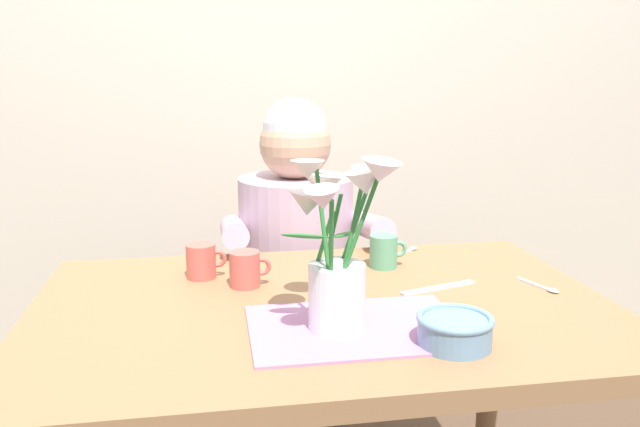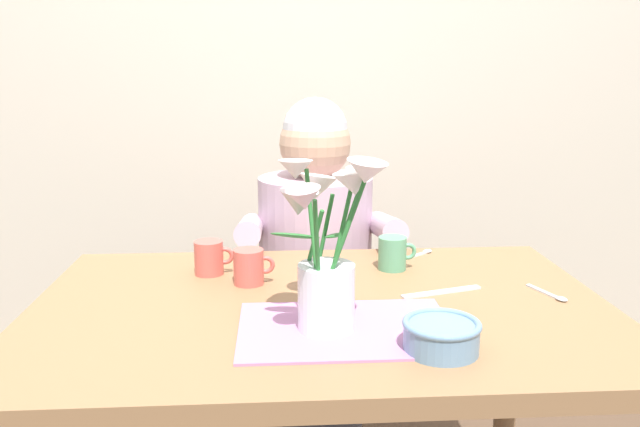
{
  "view_description": "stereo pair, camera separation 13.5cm",
  "coord_description": "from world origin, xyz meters",
  "px_view_note": "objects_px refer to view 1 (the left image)",
  "views": [
    {
      "loc": [
        -0.22,
        -1.25,
        1.22
      ],
      "look_at": [
        0.0,
        0.05,
        0.92
      ],
      "focal_mm": 36.28,
      "sensor_mm": 36.0,
      "label": 1
    },
    {
      "loc": [
        -0.09,
        -1.26,
        1.22
      ],
      "look_at": [
        0.0,
        0.05,
        0.92
      ],
      "focal_mm": 36.28,
      "sensor_mm": 36.0,
      "label": 2
    }
  ],
  "objects_px": {
    "flower_vase": "(338,243)",
    "coffee_cup": "(202,261)",
    "ceramic_mug": "(384,251)",
    "tea_cup": "(246,269)",
    "seated_person": "(297,287)",
    "ceramic_bowl": "(455,329)",
    "dinner_knife": "(438,288)"
  },
  "relations": [
    {
      "from": "flower_vase",
      "to": "coffee_cup",
      "type": "height_order",
      "value": "flower_vase"
    },
    {
      "from": "flower_vase",
      "to": "ceramic_mug",
      "type": "height_order",
      "value": "flower_vase"
    },
    {
      "from": "flower_vase",
      "to": "tea_cup",
      "type": "bearing_deg",
      "value": 120.14
    },
    {
      "from": "flower_vase",
      "to": "ceramic_mug",
      "type": "bearing_deg",
      "value": 62.44
    },
    {
      "from": "seated_person",
      "to": "ceramic_mug",
      "type": "height_order",
      "value": "seated_person"
    },
    {
      "from": "seated_person",
      "to": "coffee_cup",
      "type": "distance_m",
      "value": 0.53
    },
    {
      "from": "ceramic_bowl",
      "to": "tea_cup",
      "type": "relative_size",
      "value": 1.46
    },
    {
      "from": "flower_vase",
      "to": "tea_cup",
      "type": "relative_size",
      "value": 3.55
    },
    {
      "from": "seated_person",
      "to": "flower_vase",
      "type": "distance_m",
      "value": 0.83
    },
    {
      "from": "coffee_cup",
      "to": "tea_cup",
      "type": "relative_size",
      "value": 1.0
    },
    {
      "from": "flower_vase",
      "to": "tea_cup",
      "type": "height_order",
      "value": "flower_vase"
    },
    {
      "from": "seated_person",
      "to": "flower_vase",
      "type": "bearing_deg",
      "value": -95.01
    },
    {
      "from": "ceramic_bowl",
      "to": "ceramic_mug",
      "type": "xyz_separation_m",
      "value": [
        -0.0,
        0.47,
        0.01
      ]
    },
    {
      "from": "flower_vase",
      "to": "coffee_cup",
      "type": "distance_m",
      "value": 0.45
    },
    {
      "from": "seated_person",
      "to": "dinner_knife",
      "type": "xyz_separation_m",
      "value": [
        0.24,
        -0.57,
        0.18
      ]
    },
    {
      "from": "seated_person",
      "to": "coffee_cup",
      "type": "xyz_separation_m",
      "value": [
        -0.27,
        -0.4,
        0.22
      ]
    },
    {
      "from": "dinner_knife",
      "to": "tea_cup",
      "type": "relative_size",
      "value": 2.04
    },
    {
      "from": "tea_cup",
      "to": "seated_person",
      "type": "bearing_deg",
      "value": 69.79
    },
    {
      "from": "coffee_cup",
      "to": "ceramic_mug",
      "type": "bearing_deg",
      "value": 1.11
    },
    {
      "from": "ceramic_bowl",
      "to": "ceramic_mug",
      "type": "height_order",
      "value": "ceramic_mug"
    },
    {
      "from": "ceramic_bowl",
      "to": "tea_cup",
      "type": "xyz_separation_m",
      "value": [
        -0.34,
        0.38,
        0.01
      ]
    },
    {
      "from": "coffee_cup",
      "to": "tea_cup",
      "type": "xyz_separation_m",
      "value": [
        0.1,
        -0.08,
        0.0
      ]
    },
    {
      "from": "ceramic_mug",
      "to": "tea_cup",
      "type": "distance_m",
      "value": 0.35
    },
    {
      "from": "dinner_knife",
      "to": "coffee_cup",
      "type": "height_order",
      "value": "coffee_cup"
    },
    {
      "from": "ceramic_bowl",
      "to": "dinner_knife",
      "type": "height_order",
      "value": "ceramic_bowl"
    },
    {
      "from": "flower_vase",
      "to": "dinner_knife",
      "type": "relative_size",
      "value": 1.74
    },
    {
      "from": "seated_person",
      "to": "ceramic_bowl",
      "type": "xyz_separation_m",
      "value": [
        0.17,
        -0.86,
        0.21
      ]
    },
    {
      "from": "ceramic_mug",
      "to": "tea_cup",
      "type": "relative_size",
      "value": 1.0
    },
    {
      "from": "ceramic_mug",
      "to": "flower_vase",
      "type": "bearing_deg",
      "value": -117.56
    },
    {
      "from": "ceramic_bowl",
      "to": "tea_cup",
      "type": "distance_m",
      "value": 0.51
    },
    {
      "from": "seated_person",
      "to": "tea_cup",
      "type": "height_order",
      "value": "seated_person"
    },
    {
      "from": "flower_vase",
      "to": "ceramic_bowl",
      "type": "relative_size",
      "value": 2.43
    }
  ]
}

